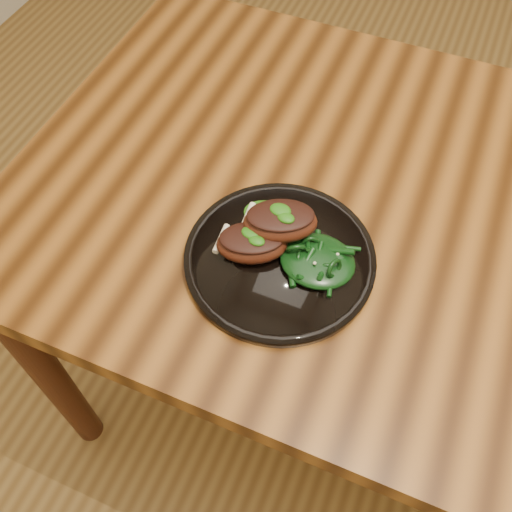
{
  "coord_description": "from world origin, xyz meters",
  "views": [
    {
      "loc": [
        -0.19,
        -0.59,
        1.42
      ],
      "look_at": [
        -0.36,
        -0.19,
        0.78
      ],
      "focal_mm": 40.0,
      "sensor_mm": 36.0,
      "label": 1
    }
  ],
  "objects_px": {
    "desk": "(511,278)",
    "plate": "(280,258)",
    "greens_heap": "(318,258)",
    "lamb_chop_front": "(251,243)"
  },
  "relations": [
    {
      "from": "desk",
      "to": "plate",
      "type": "height_order",
      "value": "plate"
    },
    {
      "from": "desk",
      "to": "plate",
      "type": "distance_m",
      "value": 0.38
    },
    {
      "from": "desk",
      "to": "plate",
      "type": "xyz_separation_m",
      "value": [
        -0.33,
        -0.16,
        0.09
      ]
    },
    {
      "from": "plate",
      "to": "lamb_chop_front",
      "type": "relative_size",
      "value": 2.34
    },
    {
      "from": "desk",
      "to": "lamb_chop_front",
      "type": "relative_size",
      "value": 13.87
    },
    {
      "from": "desk",
      "to": "greens_heap",
      "type": "distance_m",
      "value": 0.34
    },
    {
      "from": "lamb_chop_front",
      "to": "greens_heap",
      "type": "bearing_deg",
      "value": 8.94
    },
    {
      "from": "desk",
      "to": "lamb_chop_front",
      "type": "distance_m",
      "value": 0.42
    },
    {
      "from": "plate",
      "to": "lamb_chop_front",
      "type": "distance_m",
      "value": 0.05
    },
    {
      "from": "desk",
      "to": "lamb_chop_front",
      "type": "bearing_deg",
      "value": -154.71
    }
  ]
}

